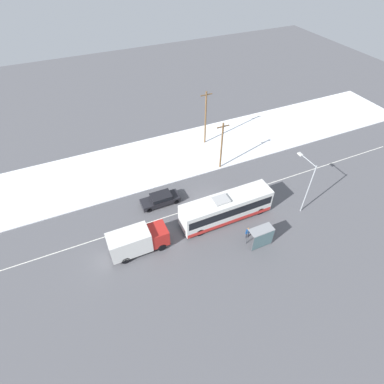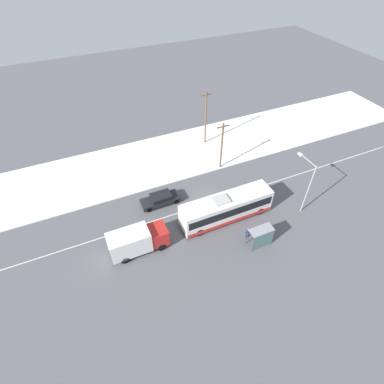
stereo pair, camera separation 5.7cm
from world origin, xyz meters
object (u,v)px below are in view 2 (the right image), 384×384
Objects in this scene: bus_shelter at (262,236)px; streetlamp at (307,180)px; utility_pole_roadside at (222,145)px; utility_pole_snowlot at (206,118)px; box_truck at (137,240)px; pedestrian_at_stop at (248,232)px; city_bus at (226,208)px; sedan_car at (161,199)px.

streetlamp is at bearing 21.94° from bus_shelter.
streetlamp is 11.97m from utility_pole_roadside.
streetlamp is 17.80m from utility_pole_snowlot.
utility_pole_roadside is at bearing 31.62° from box_truck.
utility_pole_roadside reaches higher than pedestrian_at_stop.
city_bus is at bearing -107.00° from utility_pole_snowlot.
utility_pole_roadside is at bearing -161.57° from sedan_car.
bus_shelter is (7.66, -10.48, 0.89)m from sedan_car.
city_bus is at bearing 102.62° from pedestrian_at_stop.
box_truck is 12.01m from pedestrian_at_stop.
city_bus is at bearing 1.55° from box_truck.
city_bus is 16.09m from utility_pole_snowlot.
utility_pole_snowlot is (3.14, 20.27, 2.74)m from bus_shelter.
streetlamp is 0.97× the size of utility_pole_roadside.
utility_pole_roadside is (10.08, 3.36, 2.96)m from sedan_car.
bus_shelter is 14.20m from utility_pole_roadside.
utility_pole_snowlot is at bearing 103.96° from streetlamp.
bus_shelter is 8.49m from streetlamp.
streetlamp is (8.93, -2.12, 2.80)m from city_bus.
city_bus is 1.58× the size of streetlamp.
bus_shelter is at bearing -98.80° from utility_pole_snowlot.
bus_shelter is 0.37× the size of utility_pole_roadside.
bus_shelter is (0.70, -1.53, 0.68)m from pedestrian_at_stop.
city_bus is 1.54× the size of utility_pole_roadside.
pedestrian_at_stop is (6.97, -8.95, 0.21)m from sedan_car.
box_truck is at bearing 158.48° from bus_shelter.
city_bus reaches higher than box_truck.
bus_shelter is at bearing 126.18° from sedan_car.
box_truck is 21.96m from utility_pole_snowlot.
sedan_car is 11.03m from utility_pole_roadside.
utility_pole_roadside reaches higher than bus_shelter.
sedan_car is 15.02m from utility_pole_snowlot.
pedestrian_at_stop is (0.80, -3.58, -0.67)m from city_bus.
box_truck is 2.37× the size of bus_shelter.
streetlamp is (7.43, 2.99, 2.80)m from bus_shelter.
utility_pole_roadside is at bearing 80.09° from bus_shelter.
city_bus is at bearing 106.34° from bus_shelter.
streetlamp is at bearing -65.17° from utility_pole_roadside.
box_truck is at bearing -178.45° from city_bus.
city_bus is 10.73m from box_truck.
sedan_car is 0.57× the size of utility_pole_snowlot.
utility_pole_snowlot is (4.64, 15.16, 2.75)m from city_bus.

